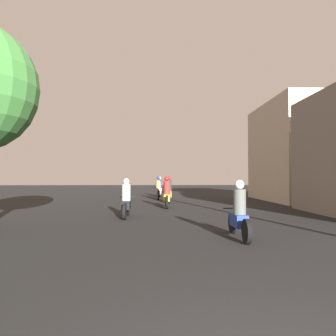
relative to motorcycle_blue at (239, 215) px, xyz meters
The scene contains 7 objects.
motorcycle_blue is the anchor object (origin of this frame).
motorcycle_black 5.49m from the motorcycle_blue, 126.70° to the left, with size 0.60×2.01×1.52m.
motorcycle_yellow 8.50m from the motorcycle_blue, 100.83° to the left, with size 0.60×2.03×1.60m.
motorcycle_orange 11.81m from the motorcycle_blue, 96.61° to the left, with size 0.60×2.04×1.62m.
motorcycle_silver 14.64m from the motorcycle_blue, 97.82° to the left, with size 0.60×2.07×1.61m.
motorcycle_white 17.95m from the motorcycle_blue, 95.96° to the left, with size 0.60×2.06×1.59m.
building_right_far 15.39m from the motorcycle_blue, 59.15° to the left, with size 5.46×7.91×6.43m.
Camera 1 is at (-0.96, -1.85, 1.58)m, focal length 35.00 mm.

